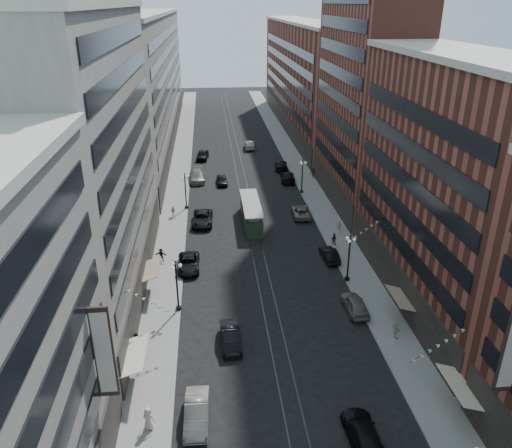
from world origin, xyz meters
name	(u,v)px	position (x,y,z in m)	size (l,w,h in m)	color
ground	(245,195)	(0.00, 60.00, 0.00)	(220.00, 220.00, 0.00)	black
sidewalk_west	(179,177)	(-11.00, 70.00, 0.07)	(4.00, 180.00, 0.15)	gray
sidewalk_east	(301,173)	(11.00, 70.00, 0.07)	(4.00, 180.00, 0.15)	gray
rail_west	(237,175)	(-0.70, 70.00, 0.01)	(0.12, 180.00, 0.02)	#2D2D33
rail_east	(245,175)	(0.70, 70.00, 0.01)	(0.12, 180.00, 0.02)	#2D2D33
building_west_mid	(91,165)	(-17.00, 33.00, 14.00)	(8.00, 36.00, 28.00)	gray
building_west_far	(152,81)	(-17.00, 96.00, 13.00)	(8.00, 90.00, 26.00)	gray
building_east_mid	(447,190)	(17.00, 28.00, 12.00)	(8.00, 30.00, 24.00)	brown
building_east_tower	(367,60)	(17.00, 56.00, 21.00)	(8.00, 26.00, 42.00)	brown
building_east_far	(302,78)	(17.00, 105.00, 12.00)	(8.00, 72.00, 24.00)	brown
lamppost_sw_far	(177,284)	(-9.20, 28.00, 3.10)	(1.03, 1.14, 5.52)	black
lamppost_sw_mid	(185,190)	(-9.20, 55.00, 3.10)	(1.03, 1.14, 5.52)	black
lamppost_se_far	(349,256)	(9.20, 32.00, 3.10)	(1.03, 1.14, 5.52)	black
lamppost_se_mid	(302,175)	(9.20, 60.00, 3.10)	(1.03, 1.14, 5.52)	black
streetcar	(251,213)	(0.00, 48.99, 1.41)	(2.45, 11.06, 3.06)	#273E2A
car_1	(197,413)	(-7.21, 13.23, 0.82)	(1.74, 4.98, 1.64)	gray
car_2	(189,263)	(-8.40, 36.48, 0.74)	(2.46, 5.33, 1.48)	black
car_4	(355,304)	(8.40, 26.16, 0.82)	(1.93, 4.79, 1.63)	#68665D
car_5	(231,337)	(-4.26, 22.06, 0.80)	(1.69, 4.85, 1.60)	black
car_6	(363,433)	(4.45, 10.22, 0.76)	(2.14, 5.27, 1.53)	black
pedestrian_1	(148,419)	(-10.65, 12.74, 1.08)	(0.91, 0.50, 1.86)	#B8B298
pedestrian_2	(137,343)	(-12.50, 21.63, 1.12)	(0.94, 0.52, 1.94)	black
pedestrian_4	(396,330)	(10.88, 21.30, 1.01)	(1.01, 0.46, 1.72)	#B8B198
car_7	(202,219)	(-6.80, 49.21, 0.83)	(2.74, 5.95, 1.65)	black
car_8	(197,176)	(-7.77, 67.71, 0.89)	(2.49, 6.14, 1.78)	gray
car_9	(202,155)	(-6.80, 80.74, 0.89)	(2.10, 5.21, 1.78)	black
car_10	(329,254)	(8.40, 37.16, 0.72)	(1.52, 4.37, 1.44)	black
car_11	(301,211)	(7.40, 50.59, 0.75)	(2.51, 5.43, 1.51)	slate
car_12	(281,165)	(7.69, 72.85, 0.80)	(2.24, 5.51, 1.60)	black
car_13	(222,180)	(-3.52, 65.58, 0.74)	(1.75, 4.35, 1.48)	black
car_14	(249,145)	(3.04, 87.38, 0.86)	(1.81, 5.20, 1.71)	slate
pedestrian_5	(161,255)	(-11.69, 38.56, 0.95)	(1.48, 0.43, 1.60)	black
pedestrian_6	(173,211)	(-10.98, 52.11, 0.91)	(0.89, 0.40, 1.52)	#A99C8C
pedestrian_7	(334,239)	(9.83, 40.85, 0.93)	(0.76, 0.42, 1.56)	black
pedestrian_8	(339,225)	(11.54, 45.02, 0.95)	(0.58, 0.38, 1.60)	#B0A792
pedestrian_9	(313,173)	(12.50, 67.17, 0.97)	(1.06, 0.44, 1.64)	black
car_extra_0	(288,177)	(7.86, 66.09, 0.82)	(2.29, 5.64, 1.64)	black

